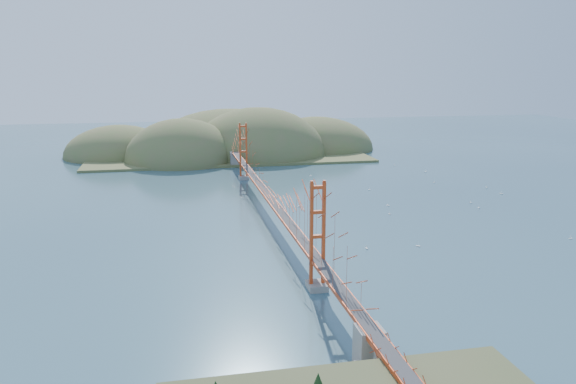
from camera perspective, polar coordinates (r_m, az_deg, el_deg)
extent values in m
plane|color=#325464|center=(87.96, -2.00, -2.48)|extent=(320.00, 320.00, 0.00)
cube|color=gray|center=(60.00, 2.95, -9.51)|extent=(2.00, 2.40, 0.70)
cube|color=gray|center=(116.81, -4.51, 1.47)|extent=(2.00, 2.40, 0.70)
cube|color=#B03513|center=(87.16, -2.02, -0.38)|extent=(1.40, 92.00, 0.16)
cube|color=#B03513|center=(87.21, -2.02, -0.51)|extent=(1.33, 92.00, 0.24)
cube|color=#38383A|center=(87.14, -2.02, -0.32)|extent=(1.19, 92.00, 0.03)
cube|color=gray|center=(45.62, 8.24, -15.36)|extent=(2.00, 2.20, 3.30)
cube|color=gray|center=(132.21, -5.41, 3.34)|extent=(2.20, 2.60, 3.30)
cube|color=#B03513|center=(39.96, 11.36, -17.12)|extent=(1.40, 12.00, 0.16)
cube|color=#B03513|center=(40.08, 11.35, -17.44)|extent=(1.33, 12.00, 0.30)
cube|color=gray|center=(42.46, 10.15, -17.99)|extent=(0.50, 0.70, 2.95)
cube|color=gray|center=(44.06, 9.15, -16.73)|extent=(0.50, 0.70, 2.95)
cube|color=#59544C|center=(44.34, 9.33, -18.56)|extent=(9.00, 6.00, 0.24)
cube|color=maroon|center=(44.78, 9.52, -17.50)|extent=(3.70, 2.30, 0.75)
cube|color=gray|center=(44.57, 9.54, -17.03)|extent=(3.70, 2.30, 0.10)
cylinder|color=white|center=(44.35, 9.56, -16.52)|extent=(0.03, 0.03, 1.00)
cone|color=black|center=(39.68, 12.03, -17.08)|extent=(0.68, 0.68, 0.97)
cube|color=brown|center=(150.12, -6.18, 3.90)|extent=(70.00, 40.00, 0.60)
ellipsoid|color=brown|center=(141.59, -10.69, 3.12)|extent=(28.00, 28.00, 21.00)
ellipsoid|color=brown|center=(149.17, -3.03, 3.80)|extent=(36.00, 36.00, 25.00)
ellipsoid|color=brown|center=(160.54, 2.91, 4.44)|extent=(32.00, 32.00, 18.00)
ellipsoid|color=brown|center=(154.04, -16.76, 3.56)|extent=(28.00, 28.00, 16.00)
ellipsoid|color=brown|center=(164.13, -5.97, 4.56)|extent=(44.00, 44.00, 22.00)
cube|color=white|center=(119.98, 2.31, 1.65)|extent=(0.51, 0.36, 0.09)
cylinder|color=white|center=(119.93, 2.31, 1.78)|extent=(0.01, 0.01, 0.54)
cube|color=white|center=(90.44, 10.28, -2.22)|extent=(0.37, 0.49, 0.09)
cylinder|color=white|center=(90.37, 10.29, -2.06)|extent=(0.01, 0.01, 0.52)
cube|color=white|center=(73.25, 7.99, -5.70)|extent=(0.24, 0.53, 0.09)
cylinder|color=white|center=(73.16, 7.99, -5.49)|extent=(0.01, 0.01, 0.56)
cube|color=white|center=(93.89, 1.08, -1.46)|extent=(0.53, 0.38, 0.09)
cylinder|color=white|center=(93.82, 1.08, -1.29)|extent=(0.01, 0.01, 0.56)
cube|color=white|center=(128.09, 13.80, 2.00)|extent=(0.62, 0.41, 0.11)
cylinder|color=white|center=(128.03, 13.81, 2.15)|extent=(0.02, 0.02, 0.64)
cube|color=white|center=(75.40, 13.07, -5.37)|extent=(0.56, 0.43, 0.10)
cylinder|color=white|center=(75.31, 13.09, -5.15)|extent=(0.02, 0.02, 0.59)
cube|color=white|center=(101.39, 18.06, -1.03)|extent=(0.25, 0.51, 0.09)
cylinder|color=white|center=(101.33, 18.07, -0.88)|extent=(0.01, 0.01, 0.53)
cube|color=white|center=(115.06, 19.52, 0.44)|extent=(0.19, 0.50, 0.09)
cylinder|color=white|center=(115.00, 19.53, 0.57)|extent=(0.01, 0.01, 0.53)
cube|color=white|center=(107.47, 8.28, 0.23)|extent=(0.51, 0.24, 0.09)
cylinder|color=white|center=(107.42, 8.28, 0.36)|extent=(0.01, 0.01, 0.53)
cube|color=white|center=(85.68, 26.77, -4.25)|extent=(0.52, 0.22, 0.09)
cylinder|color=white|center=(85.61, 26.79, -4.07)|extent=(0.01, 0.01, 0.55)
cube|color=white|center=(95.97, 10.12, -1.34)|extent=(0.46, 0.54, 0.10)
cylinder|color=white|center=(95.90, 10.13, -1.17)|extent=(0.02, 0.02, 0.59)
cube|color=white|center=(135.07, 10.77, 2.68)|extent=(0.18, 0.50, 0.09)
cylinder|color=white|center=(135.03, 10.77, 2.80)|extent=(0.01, 0.01, 0.54)
cube|color=white|center=(98.12, 18.81, -1.53)|extent=(0.25, 0.53, 0.09)
cylinder|color=white|center=(98.05, 18.82, -1.37)|extent=(0.01, 0.01, 0.55)
cube|color=white|center=(116.80, 14.63, 0.94)|extent=(0.49, 0.17, 0.09)
cylinder|color=white|center=(116.75, 14.64, 1.07)|extent=(0.01, 0.01, 0.53)
cube|color=white|center=(110.25, 20.84, -0.16)|extent=(0.62, 0.42, 0.11)
cylinder|color=white|center=(110.19, 20.85, 0.00)|extent=(0.02, 0.02, 0.64)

